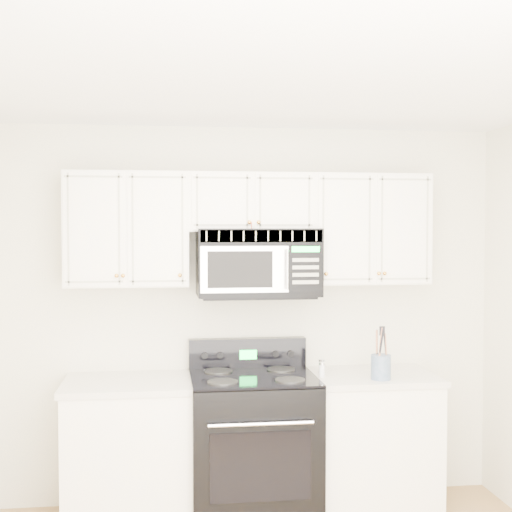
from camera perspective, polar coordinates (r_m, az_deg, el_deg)
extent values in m
cube|color=white|center=(3.31, 3.09, 14.38)|extent=(3.50, 3.50, 0.01)
cube|color=beige|center=(5.01, -0.69, -4.66)|extent=(3.50, 0.01, 2.60)
cube|color=beige|center=(1.67, 14.89, -19.06)|extent=(3.50, 0.01, 2.60)
cube|color=silver|center=(4.85, -9.98, -15.33)|extent=(0.82, 0.63, 0.88)
cube|color=beige|center=(4.73, -10.02, -10.02)|extent=(0.86, 0.65, 0.04)
cube|color=black|center=(5.02, -9.93, -19.44)|extent=(0.82, 0.55, 0.10)
cube|color=silver|center=(5.05, 9.13, -14.63)|extent=(0.82, 0.63, 0.88)
cube|color=beige|center=(4.93, 9.17, -9.51)|extent=(0.86, 0.65, 0.04)
cube|color=black|center=(5.21, 8.97, -18.61)|extent=(0.82, 0.55, 0.10)
cube|color=black|center=(4.84, -0.23, -15.07)|extent=(0.82, 0.70, 0.92)
cube|color=black|center=(4.51, 0.37, -16.52)|extent=(0.62, 0.01, 0.43)
cylinder|color=white|center=(4.41, 0.42, -13.30)|extent=(0.64, 0.02, 0.02)
cube|color=black|center=(4.73, -0.24, -9.68)|extent=(0.82, 0.70, 0.02)
cube|color=black|center=(5.01, -0.70, -7.81)|extent=(0.82, 0.08, 0.21)
cube|color=#14F948|center=(4.96, -0.63, -7.90)|extent=(0.12, 0.00, 0.06)
cube|color=silver|center=(4.77, -10.27, 2.13)|extent=(0.80, 0.33, 0.75)
cube|color=silver|center=(4.98, 8.96, 2.14)|extent=(0.80, 0.33, 0.75)
cube|color=silver|center=(4.81, -0.45, 4.31)|extent=(0.84, 0.33, 0.39)
sphere|color=gold|center=(4.60, -10.60, -1.56)|extent=(0.03, 0.03, 0.03)
sphere|color=gold|center=(4.59, -6.11, -1.54)|extent=(0.03, 0.03, 0.03)
sphere|color=gold|center=(4.72, 5.63, -1.44)|extent=(0.03, 0.03, 0.03)
sphere|color=gold|center=(4.81, 9.81, -1.38)|extent=(0.03, 0.03, 0.03)
sphere|color=gold|center=(4.62, -0.53, 2.72)|extent=(0.03, 0.03, 0.03)
sphere|color=gold|center=(4.63, 0.21, 2.72)|extent=(0.03, 0.03, 0.03)
cylinder|color=#B6371F|center=(4.62, -0.35, 2.11)|extent=(0.00, 0.00, 0.10)
sphere|color=gold|center=(4.62, -0.35, 1.44)|extent=(0.03, 0.03, 0.03)
cube|color=black|center=(4.78, 0.13, -0.48)|extent=(0.81, 0.41, 0.45)
cube|color=#A6A492|center=(4.58, 0.47, 1.61)|extent=(0.79, 0.01, 0.08)
cube|color=silver|center=(4.56, -0.91, -1.08)|extent=(0.57, 0.01, 0.30)
cube|color=black|center=(4.55, -1.27, -1.09)|extent=(0.42, 0.01, 0.24)
cube|color=black|center=(4.63, 3.98, -1.04)|extent=(0.22, 0.01, 0.30)
cube|color=#14F948|center=(4.61, 4.00, 0.55)|extent=(0.18, 0.00, 0.04)
cylinder|color=white|center=(4.57, 2.51, -1.08)|extent=(0.02, 0.02, 0.26)
cylinder|color=slate|center=(4.74, 9.96, -8.74)|extent=(0.13, 0.13, 0.16)
cylinder|color=#A66747|center=(4.74, 10.37, -7.79)|extent=(0.01, 0.01, 0.28)
cylinder|color=black|center=(4.75, 9.65, -7.63)|extent=(0.01, 0.01, 0.30)
cylinder|color=#A66747|center=(4.69, 9.88, -7.62)|extent=(0.01, 0.01, 0.32)
cylinder|color=black|center=(4.74, 10.37, -7.78)|extent=(0.01, 0.01, 0.28)
cylinder|color=#A66747|center=(4.75, 9.64, -7.63)|extent=(0.01, 0.01, 0.30)
cylinder|color=black|center=(4.69, 9.88, -7.62)|extent=(0.01, 0.01, 0.32)
cylinder|color=silver|center=(4.78, 5.29, -9.13)|extent=(0.04, 0.04, 0.08)
cylinder|color=white|center=(4.77, 5.30, -8.57)|extent=(0.04, 0.04, 0.02)
cylinder|color=silver|center=(4.86, 5.28, -8.91)|extent=(0.04, 0.04, 0.09)
cylinder|color=white|center=(4.85, 5.29, -8.33)|extent=(0.04, 0.04, 0.02)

